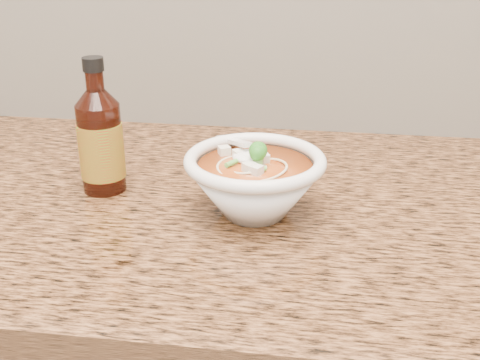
# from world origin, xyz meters

# --- Properties ---
(counter_slab) EXTENTS (4.00, 0.68, 0.04)m
(counter_slab) POSITION_xyz_m (0.00, 1.68, 0.88)
(counter_slab) COLOR brown
(counter_slab) RESTS_ON cabinet
(soup_bowl) EXTENTS (0.19, 0.20, 0.11)m
(soup_bowl) POSITION_xyz_m (0.03, 1.62, 0.94)
(soup_bowl) COLOR white
(soup_bowl) RESTS_ON counter_slab
(hot_sauce_bottle) EXTENTS (0.08, 0.08, 0.20)m
(hot_sauce_bottle) POSITION_xyz_m (-0.20, 1.67, 0.97)
(hot_sauce_bottle) COLOR #360F07
(hot_sauce_bottle) RESTS_ON counter_slab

